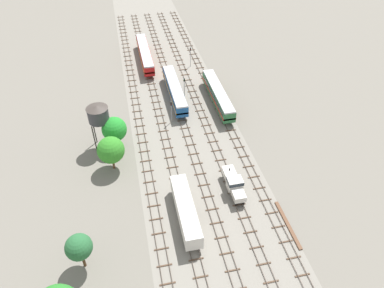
{
  "coord_description": "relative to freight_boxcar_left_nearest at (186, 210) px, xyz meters",
  "views": [
    {
      "loc": [
        -12.09,
        -15.9,
        49.11
      ],
      "look_at": [
        0.0,
        39.07,
        1.5
      ],
      "focal_mm": 33.06,
      "sensor_mm": 36.0,
      "label": 1
    }
  ],
  "objects": [
    {
      "name": "ground_plane",
      "position": [
        4.97,
        34.52,
        -2.45
      ],
      "size": [
        480.0,
        480.0,
        0.0
      ],
      "primitive_type": "plane",
      "color": "slate"
    },
    {
      "name": "freight_boxcar_left_nearest",
      "position": [
        0.0,
        0.0,
        0.0
      ],
      "size": [
        2.87,
        14.0,
        3.6
      ],
      "color": "beige",
      "rests_on": "ground"
    },
    {
      "name": "passenger_coach_left_far",
      "position": [
        -0.01,
        59.24,
        0.16
      ],
      "size": [
        2.96,
        22.0,
        3.8
      ],
      "color": "red",
      "rests_on": "ground"
    },
    {
      "name": "shunter_loco_centre_near",
      "position": [
        9.94,
        4.54,
        -0.44
      ],
      "size": [
        2.74,
        8.46,
        3.1
      ],
      "color": "beige",
      "rests_on": "ground"
    },
    {
      "name": "lineside_tree_1",
      "position": [
        -16.81,
        -5.31,
        2.4
      ],
      "size": [
        4.01,
        4.01,
        6.89
      ],
      "color": "#4C331E",
      "rests_on": "ground"
    },
    {
      "name": "diesel_railcar_centre_right_mid",
      "position": [
        14.91,
        33.27,
        0.15
      ],
      "size": [
        2.96,
        20.5,
        3.8
      ],
      "color": "#286638",
      "rests_on": "ground"
    },
    {
      "name": "track_left",
      "position": [
        -0.01,
        35.52,
        -2.31
      ],
      "size": [
        2.4,
        126.0,
        0.29
      ],
      "color": "#47382D",
      "rests_on": "ground"
    },
    {
      "name": "spare_rail_bundle",
      "position": [
        16.64,
        -4.91,
        -2.33
      ],
      "size": [
        0.6,
        10.0,
        0.24
      ],
      "primitive_type": "cube",
      "color": "brown",
      "rests_on": "ground"
    },
    {
      "name": "track_centre",
      "position": [
        9.94,
        35.52,
        -2.31
      ],
      "size": [
        2.4,
        126.0,
        0.29
      ],
      "color": "#47382D",
      "rests_on": "ground"
    },
    {
      "name": "track_centre_right",
      "position": [
        14.91,
        35.52,
        -2.31
      ],
      "size": [
        2.4,
        126.0,
        0.29
      ],
      "color": "#47382D",
      "rests_on": "ground"
    },
    {
      "name": "signal_post_nearest",
      "position": [
        7.45,
        37.87,
        1.08
      ],
      "size": [
        0.28,
        0.47,
        5.58
      ],
      "color": "gray",
      "rests_on": "ground"
    },
    {
      "name": "ballast_bed",
      "position": [
        4.97,
        34.52,
        -2.45
      ],
      "size": [
        23.89,
        176.0,
        0.01
      ],
      "primitive_type": "cube",
      "color": "gray",
      "rests_on": "ground"
    },
    {
      "name": "signal_post_near",
      "position": [
        12.43,
        53.61,
        1.26
      ],
      "size": [
        0.28,
        0.47,
        5.9
      ],
      "color": "gray",
      "rests_on": "ground"
    },
    {
      "name": "track_centre_left",
      "position": [
        4.97,
        35.52,
        -2.31
      ],
      "size": [
        2.4,
        126.0,
        0.29
      ],
      "color": "#47382D",
      "rests_on": "ground"
    },
    {
      "name": "track_far_left",
      "position": [
        -4.98,
        35.52,
        -2.31
      ],
      "size": [
        2.4,
        126.0,
        0.29
      ],
      "color": "#47382D",
      "rests_on": "ground"
    },
    {
      "name": "lineside_tree_0",
      "position": [
        -11.38,
        15.41,
        2.3
      ],
      "size": [
        5.28,
        5.28,
        7.41
      ],
      "color": "#4C331E",
      "rests_on": "ground"
    },
    {
      "name": "signal_post_mid",
      "position": [
        2.48,
        28.11,
        1.09
      ],
      "size": [
        0.28,
        0.47,
        5.6
      ],
      "color": "gray",
      "rests_on": "ground"
    },
    {
      "name": "lineside_tree_2",
      "position": [
        -10.39,
        21.63,
        2.45
      ],
      "size": [
        5.12,
        5.12,
        7.47
      ],
      "color": "#4C331E",
      "rests_on": "ground"
    },
    {
      "name": "water_tower",
      "position": [
        -13.07,
        22.83,
        5.81
      ],
      "size": [
        4.39,
        4.39,
        10.16
      ],
      "color": "#2D2826",
      "rests_on": "ground"
    },
    {
      "name": "diesel_railcar_centre_left_midfar",
      "position": [
        4.97,
        37.7,
        0.15
      ],
      "size": [
        2.96,
        20.5,
        3.8
      ],
      "color": "#194C8C",
      "rests_on": "ground"
    }
  ]
}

